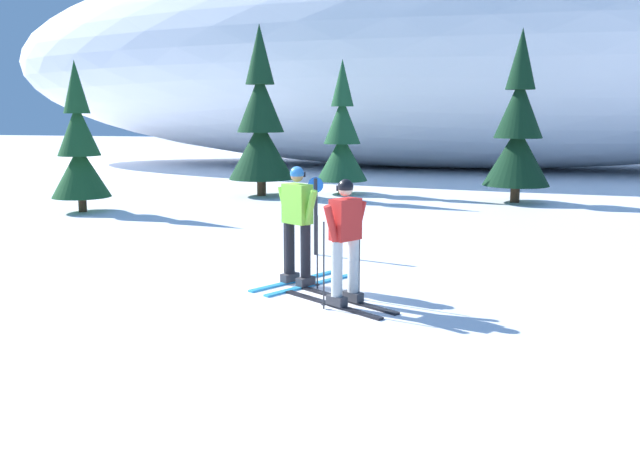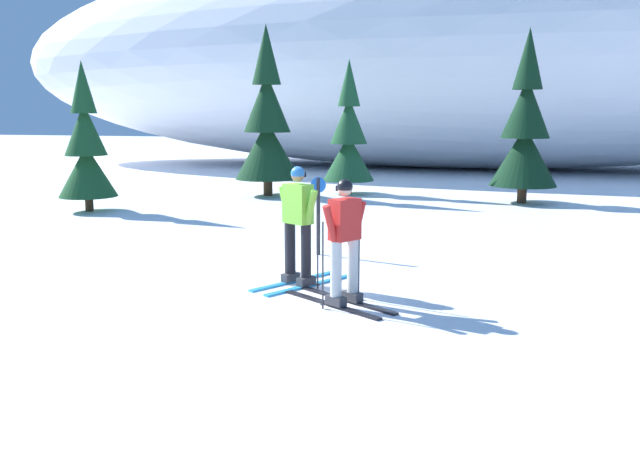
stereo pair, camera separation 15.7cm
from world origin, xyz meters
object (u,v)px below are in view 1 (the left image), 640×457
Objects in this scene: trail_marker_post at (316,211)px; skier_red_jacket at (345,241)px; pine_tree_far_right at (518,131)px; pine_tree_center_right at (342,138)px; pine_tree_center_left at (261,125)px; skier_lime_jacket at (298,223)px; pine_tree_far_left at (79,149)px.

skier_red_jacket is at bearing -67.18° from trail_marker_post.
pine_tree_center_right is at bearing 172.13° from pine_tree_far_right.
pine_tree_center_left is 1.24× the size of pine_tree_center_right.
skier_red_jacket is (0.91, -0.83, -0.06)m from skier_lime_jacket.
skier_lime_jacket is at bearing -66.60° from pine_tree_center_left.
skier_red_jacket is at bearing -76.04° from pine_tree_center_right.
skier_red_jacket reaches higher than trail_marker_post.
pine_tree_far_left is 5.66m from pine_tree_center_left.
skier_red_jacket is at bearing -64.23° from pine_tree_center_left.
trail_marker_post is at bearing -112.52° from pine_tree_far_right.
skier_red_jacket is at bearing -42.20° from skier_lime_jacket.
pine_tree_center_left is 1.07× the size of pine_tree_far_right.
pine_tree_far_right is 9.36m from trail_marker_post.
trail_marker_post is at bearing -63.18° from pine_tree_center_left.
pine_tree_far_left is at bearing 143.55° from skier_lime_jacket.
skier_lime_jacket is 1.26× the size of trail_marker_post.
pine_tree_far_left is (-7.73, 5.71, 0.69)m from skier_lime_jacket.
pine_tree_center_right is at bearing 100.93° from trail_marker_post.
pine_tree_far_right is (7.66, 0.44, -0.14)m from pine_tree_center_left.
pine_tree_center_left is 3.70× the size of trail_marker_post.
trail_marker_post is (-3.55, -8.57, -1.25)m from pine_tree_far_right.
skier_red_jacket is 0.45× the size of pine_tree_far_left.
pine_tree_center_right is (5.58, 5.77, 0.14)m from pine_tree_far_left.
pine_tree_far_right is at bearing -7.87° from pine_tree_center_right.
pine_tree_center_left reaches higher than pine_tree_center_right.
pine_tree_far_left reaches higher than skier_lime_jacket.
pine_tree_far_right is 3.47× the size of trail_marker_post.
pine_tree_center_right is 2.99× the size of trail_marker_post.
trail_marker_post is (-0.35, 2.17, -0.13)m from skier_lime_jacket.
skier_red_jacket is 0.35× the size of pine_tree_far_right.
pine_tree_center_right reaches higher than skier_lime_jacket.
pine_tree_center_left is at bearing 115.77° from skier_red_jacket.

